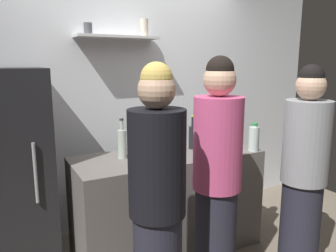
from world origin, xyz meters
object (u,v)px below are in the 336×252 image
wine_bottle_dark_glass (193,136)px  person_blonde (157,207)px  baking_pan (158,158)px  water_bottle_plastic (254,138)px  person_pink_top (217,182)px  wine_bottle_green_glass (143,135)px  wine_bottle_pale_glass (122,143)px  refrigerator (6,174)px  person_grey_hoodie (304,177)px  utensil_holder (167,143)px

wine_bottle_dark_glass → person_blonde: size_ratio=0.19×
baking_pan → wine_bottle_dark_glass: (0.46, 0.20, 0.09)m
wine_bottle_dark_glass → water_bottle_plastic: 0.55m
person_pink_top → person_blonde: bearing=-11.1°
wine_bottle_green_glass → water_bottle_plastic: 1.01m
wine_bottle_green_glass → baking_pan: bearing=-97.4°
person_blonde → wine_bottle_pale_glass: bearing=-22.6°
refrigerator → water_bottle_plastic: (2.01, -0.59, 0.19)m
person_grey_hoodie → person_pink_top: 0.72m
wine_bottle_pale_glass → person_grey_hoodie: (1.13, -0.89, -0.20)m
person_grey_hoodie → person_pink_top: size_ratio=0.97×
refrigerator → wine_bottle_green_glass: (1.15, -0.05, 0.21)m
wine_bottle_green_glass → person_blonde: person_blonde is taller
wine_bottle_dark_glass → person_blonde: person_blonde is taller
person_grey_hoodie → wine_bottle_pale_glass: bearing=33.8°
person_blonde → person_grey_hoodie: bearing=-107.0°
person_pink_top → wine_bottle_green_glass: bearing=-105.9°
baking_pan → person_grey_hoodie: bearing=-37.0°
water_bottle_plastic → wine_bottle_green_glass: bearing=148.0°
baking_pan → water_bottle_plastic: bearing=-7.6°
wine_bottle_pale_glass → water_bottle_plastic: size_ratio=1.33×
person_grey_hoodie → person_blonde: bearing=71.0°
person_grey_hoodie → water_bottle_plastic: bearing=-18.1°
wine_bottle_pale_glass → person_pink_top: size_ratio=0.19×
baking_pan → utensil_holder: (0.24, 0.28, 0.04)m
refrigerator → water_bottle_plastic: refrigerator is taller
refrigerator → person_blonde: bearing=-55.5°
person_pink_top → water_bottle_plastic: bearing=-174.9°
wine_bottle_dark_glass → person_pink_top: size_ratio=0.18×
water_bottle_plastic → person_pink_top: 0.83m
wine_bottle_green_glass → water_bottle_plastic: (0.85, -0.53, -0.01)m
utensil_holder → person_grey_hoodie: 1.18m
person_grey_hoodie → person_pink_top: bearing=59.8°
baking_pan → utensil_holder: size_ratio=1.61×
water_bottle_plastic → person_grey_hoodie: bearing=-90.2°
water_bottle_plastic → wine_bottle_pale_glass: bearing=163.7°
baking_pan → wine_bottle_pale_glass: size_ratio=1.01×
wine_bottle_pale_glass → person_grey_hoodie: size_ratio=0.20×
person_grey_hoodie → baking_pan: bearing=35.1°
utensil_holder → person_blonde: size_ratio=0.12×
wine_bottle_dark_glass → person_blonde: bearing=-132.7°
refrigerator → wine_bottle_pale_glass: bearing=-16.3°
water_bottle_plastic → person_blonde: size_ratio=0.15×
wine_bottle_green_glass → person_blonde: (-0.38, -1.07, -0.19)m
water_bottle_plastic → person_blonde: person_blonde is taller
person_grey_hoodie → person_blonde: person_blonde is taller
utensil_holder → wine_bottle_green_glass: 0.24m
person_blonde → baking_pan: bearing=-42.3°
baking_pan → person_blonde: 0.74m
utensil_holder → person_grey_hoodie: bearing=-55.2°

